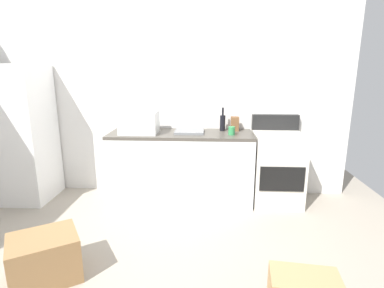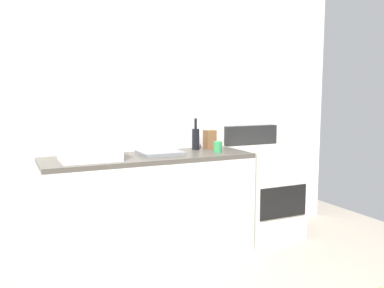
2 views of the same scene
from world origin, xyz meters
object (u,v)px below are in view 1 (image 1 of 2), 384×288
Objects in this scene: refrigerator at (21,134)px; stove_oven at (277,167)px; microwave at (139,122)px; knife_block at (235,124)px; wine_bottle at (223,122)px; cardboard_box_medium at (45,258)px; coffee_mug at (232,131)px.

refrigerator is 1.58× the size of stove_oven.
refrigerator is 1.55m from microwave.
microwave is at bearing -169.53° from knife_block.
refrigerator is at bearing -175.31° from wine_bottle.
stove_oven is at bearing 36.66° from cardboard_box_medium.
stove_oven is 0.77m from coffee_mug.
microwave is 1.53× the size of wine_bottle.
cardboard_box_medium is (-1.60, -1.53, -0.76)m from coffee_mug.
knife_block is (0.16, 0.01, -0.02)m from wine_bottle.
wine_bottle reaches higher than knife_block.
cardboard_box_medium is at bearing -129.97° from wine_bottle.
refrigerator is 9.65× the size of knife_block.
stove_oven is at bearing -17.44° from knife_block.
cardboard_box_medium is (-1.65, -1.80, -0.80)m from knife_block.
microwave is 2.56× the size of knife_block.
microwave is at bearing 73.86° from cardboard_box_medium.
stove_oven is 2.13× the size of cardboard_box_medium.
refrigerator reaches higher than microwave.
refrigerator is at bearing 124.54° from cardboard_box_medium.
stove_oven is 11.00× the size of coffee_mug.
coffee_mug is at bearing -102.29° from knife_block.
wine_bottle is at bearing 50.03° from cardboard_box_medium.
coffee_mug is 0.19× the size of cardboard_box_medium.
refrigerator is 3.30m from stove_oven.
wine_bottle is (1.04, 0.21, -0.03)m from microwave.
refrigerator is 2.75m from knife_block.
wine_bottle is 0.58× the size of cardboard_box_medium.
refrigerator is 3.78× the size of microwave.
stove_oven is 0.77m from knife_block.
microwave is 0.89× the size of cardboard_box_medium.
stove_oven reaches higher than knife_block.
knife_block is at bearing 77.71° from coffee_mug.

